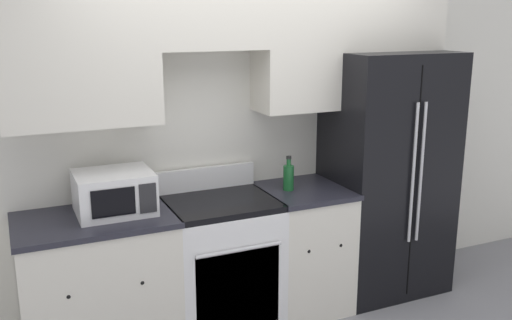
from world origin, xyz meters
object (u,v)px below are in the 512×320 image
bottle (289,177)px  refrigerator (385,174)px  oven_range (221,262)px  microwave (114,192)px

bottle → refrigerator: bearing=1.3°
oven_range → refrigerator: refrigerator is taller
oven_range → microwave: size_ratio=2.29×
microwave → refrigerator: bearing=-0.3°
microwave → bottle: 1.21m
refrigerator → microwave: bearing=179.7°
oven_range → refrigerator: (1.37, 0.04, 0.47)m
refrigerator → microwave: size_ratio=3.97×
oven_range → bottle: (0.52, 0.02, 0.55)m
refrigerator → microwave: 2.07m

